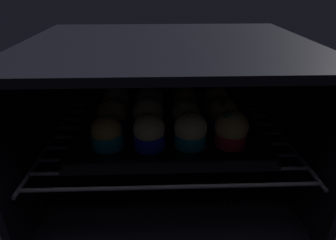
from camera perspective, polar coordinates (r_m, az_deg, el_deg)
oven_cavity at (r=71.50cm, az=-0.09°, el=1.09°), size 59.00×47.00×37.00cm
oven_rack at (r=69.28cm, az=0.03°, el=-2.95°), size 54.80×42.00×0.80cm
baking_tray at (r=69.73cm, az=0.00°, el=-1.74°), size 41.77×33.28×2.20cm
muffin_row0_col0 at (r=61.73cm, az=-11.82°, el=-2.47°), size 6.51×6.51×7.11cm
muffin_row0_col1 at (r=60.19cm, az=-3.72°, el=-2.37°), size 6.58×6.58×7.51cm
muffin_row0_col2 at (r=60.84cm, az=4.38°, el=-2.10°), size 6.93×6.93×7.54cm
muffin_row0_col3 at (r=62.19cm, az=12.18°, el=-1.81°), size 7.03×7.03×7.80cm
muffin_row1_col0 at (r=68.41cm, az=-10.75°, el=0.84°), size 6.67×6.67×7.50cm
muffin_row1_col1 at (r=67.61cm, az=-3.80°, el=1.12°), size 7.14×7.14×7.81cm
muffin_row1_col2 at (r=68.38cm, az=3.54°, el=0.91°), size 6.51×6.51×6.78cm
muffin_row1_col3 at (r=69.37cm, az=10.53°, el=1.14°), size 6.89×6.89×7.54cm
muffin_row2_col0 at (r=76.10cm, az=-9.98°, el=3.66°), size 6.69×6.69×8.14cm
muffin_row2_col1 at (r=75.95cm, az=-3.56°, el=3.69°), size 7.05×7.05×7.38cm
muffin_row2_col2 at (r=76.35cm, az=3.22°, el=3.78°), size 6.51×6.51×7.14cm
muffin_row2_col3 at (r=77.62cm, az=9.26°, el=3.82°), size 6.51×6.51×7.01cm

